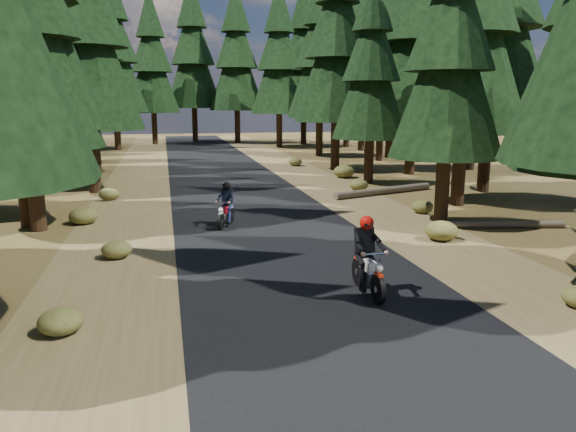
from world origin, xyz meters
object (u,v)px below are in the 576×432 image
at_px(rider_lead, 368,269).
at_px(rider_follow, 226,212).
at_px(log_far, 505,224).
at_px(log_near, 384,191).

distance_m(rider_lead, rider_follow, 7.70).
height_order(log_far, rider_follow, rider_follow).
relative_size(log_near, rider_follow, 3.18).
bearing_deg(log_far, log_near, 113.16).
distance_m(log_near, log_far, 7.37).
relative_size(log_near, log_far, 1.43).
bearing_deg(rider_follow, log_near, -122.91).
height_order(log_near, log_far, log_near).
relative_size(log_far, rider_follow, 2.23).
bearing_deg(log_far, rider_lead, -129.89).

